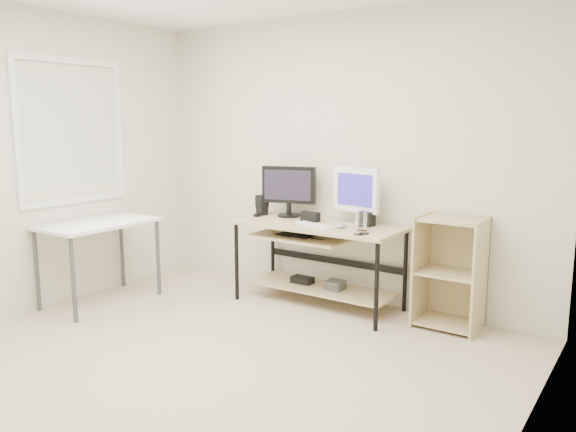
{
  "coord_description": "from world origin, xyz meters",
  "views": [
    {
      "loc": [
        2.54,
        -2.52,
        1.64
      ],
      "look_at": [
        -0.08,
        1.3,
        0.86
      ],
      "focal_mm": 35.0,
      "sensor_mm": 36.0,
      "label": 1
    }
  ],
  "objects_px": {
    "side_table": "(98,231)",
    "audio_controller": "(263,206)",
    "desk": "(316,246)",
    "shelf_unit": "(451,272)",
    "white_imac": "(356,191)",
    "black_monitor": "(289,188)"
  },
  "relations": [
    {
      "from": "side_table",
      "to": "audio_controller",
      "type": "distance_m",
      "value": 1.53
    },
    {
      "from": "desk",
      "to": "shelf_unit",
      "type": "relative_size",
      "value": 1.67
    },
    {
      "from": "desk",
      "to": "shelf_unit",
      "type": "bearing_deg",
      "value": 7.77
    },
    {
      "from": "side_table",
      "to": "shelf_unit",
      "type": "height_order",
      "value": "shelf_unit"
    },
    {
      "from": "desk",
      "to": "audio_controller",
      "type": "height_order",
      "value": "audio_controller"
    },
    {
      "from": "shelf_unit",
      "to": "white_imac",
      "type": "xyz_separation_m",
      "value": [
        -0.88,
        0.01,
        0.59
      ]
    },
    {
      "from": "desk",
      "to": "white_imac",
      "type": "height_order",
      "value": "white_imac"
    },
    {
      "from": "side_table",
      "to": "white_imac",
      "type": "bearing_deg",
      "value": 32.31
    },
    {
      "from": "side_table",
      "to": "white_imac",
      "type": "xyz_separation_m",
      "value": [
        1.95,
        1.23,
        0.37
      ]
    },
    {
      "from": "white_imac",
      "to": "desk",
      "type": "bearing_deg",
      "value": -140.25
    },
    {
      "from": "shelf_unit",
      "to": "side_table",
      "type": "bearing_deg",
      "value": -156.67
    },
    {
      "from": "desk",
      "to": "black_monitor",
      "type": "relative_size",
      "value": 2.91
    },
    {
      "from": "white_imac",
      "to": "shelf_unit",
      "type": "bearing_deg",
      "value": 8.56
    },
    {
      "from": "black_monitor",
      "to": "white_imac",
      "type": "relative_size",
      "value": 1.03
    },
    {
      "from": "black_monitor",
      "to": "desk",
      "type": "bearing_deg",
      "value": -36.31
    },
    {
      "from": "side_table",
      "to": "white_imac",
      "type": "distance_m",
      "value": 2.34
    },
    {
      "from": "desk",
      "to": "black_monitor",
      "type": "height_order",
      "value": "black_monitor"
    },
    {
      "from": "black_monitor",
      "to": "white_imac",
      "type": "distance_m",
      "value": 0.7
    },
    {
      "from": "white_imac",
      "to": "audio_controller",
      "type": "bearing_deg",
      "value": -166.94
    },
    {
      "from": "desk",
      "to": "white_imac",
      "type": "bearing_deg",
      "value": 30.37
    },
    {
      "from": "desk",
      "to": "white_imac",
      "type": "xyz_separation_m",
      "value": [
        0.3,
        0.17,
        0.5
      ]
    },
    {
      "from": "black_monitor",
      "to": "side_table",
      "type": "bearing_deg",
      "value": -151.91
    }
  ]
}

